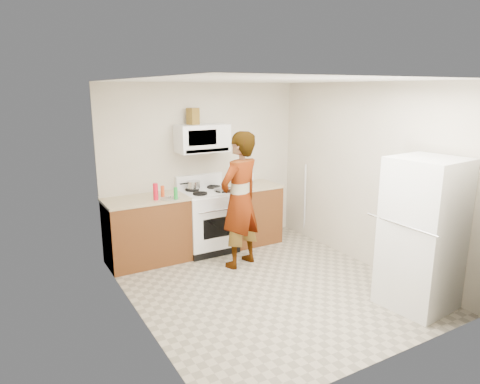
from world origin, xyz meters
TOP-DOWN VIEW (x-y plane):
  - floor at (0.00, 0.00)m, footprint 3.60×3.60m
  - back_wall at (0.00, 1.79)m, footprint 3.20×0.02m
  - right_wall at (1.59, 0.00)m, footprint 0.02×3.60m
  - cabinet_left at (-1.04, 1.49)m, footprint 1.12×0.62m
  - counter_left at (-1.04, 1.49)m, footprint 1.14×0.64m
  - cabinet_right at (0.68, 1.49)m, footprint 0.80×0.62m
  - counter_right at (0.68, 1.49)m, footprint 0.82×0.64m
  - gas_range at (-0.10, 1.48)m, footprint 0.76×0.65m
  - microwave at (-0.10, 1.61)m, footprint 0.76×0.38m
  - person at (0.04, 0.75)m, footprint 0.79×0.65m
  - fridge at (1.21, -1.25)m, footprint 0.77×0.77m
  - kettle at (0.67, 1.62)m, footprint 0.20×0.20m
  - jug at (-0.22, 1.65)m, footprint 0.17×0.17m
  - saucepan at (-0.25, 1.64)m, footprint 0.23×0.23m
  - tray at (0.11, 1.35)m, footprint 0.28×0.22m
  - bottle_spray at (-0.94, 1.33)m, footprint 0.09×0.09m
  - bottle_hot_sauce at (-0.80, 1.44)m, footprint 0.06×0.06m
  - bottle_green_cap at (-0.70, 1.21)m, footprint 0.06×0.06m
  - pot_lid at (-0.76, 1.29)m, footprint 0.31×0.31m
  - broom at (1.55, 1.22)m, footprint 0.20×0.21m

SIDE VIEW (x-z plane):
  - floor at x=0.00m, z-range 0.00..0.00m
  - cabinet_left at x=-1.04m, z-range 0.00..0.90m
  - cabinet_right at x=0.68m, z-range 0.00..0.90m
  - gas_range at x=-0.10m, z-range -0.08..1.05m
  - broom at x=1.55m, z-range 0.01..1.25m
  - fridge at x=1.21m, z-range 0.00..1.70m
  - counter_left at x=-1.04m, z-range 0.90..0.93m
  - counter_right at x=0.68m, z-range 0.90..0.93m
  - person at x=0.04m, z-range 0.00..1.87m
  - pot_lid at x=-0.76m, z-range 0.94..0.95m
  - tray at x=0.11m, z-range 0.93..0.98m
  - saucepan at x=-0.25m, z-range 0.95..1.06m
  - bottle_hot_sauce at x=-0.80m, z-range 0.94..1.09m
  - bottle_green_cap at x=-0.70m, z-range 0.94..1.11m
  - kettle at x=0.67m, z-range 0.94..1.13m
  - bottle_spray at x=-0.94m, z-range 0.94..1.16m
  - back_wall at x=0.00m, z-range 0.00..2.50m
  - right_wall at x=1.59m, z-range 0.00..2.50m
  - microwave at x=-0.10m, z-range 1.50..1.90m
  - jug at x=-0.22m, z-range 1.90..2.14m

